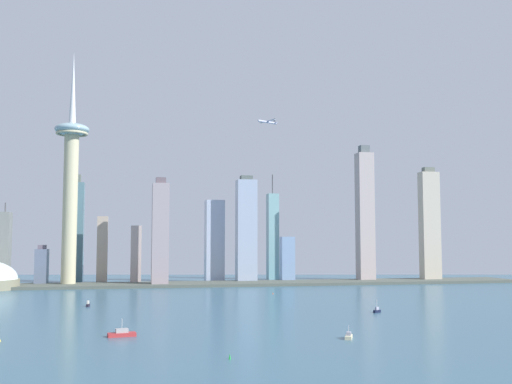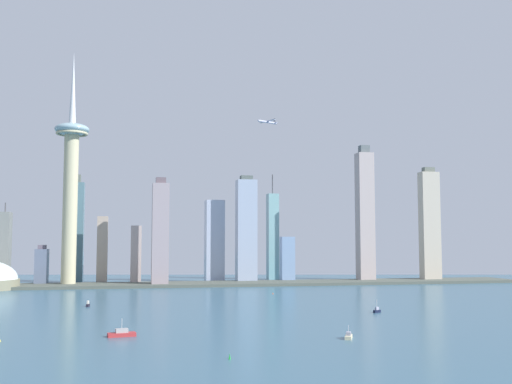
% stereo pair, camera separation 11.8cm
% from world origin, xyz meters
% --- Properties ---
extents(waterfront_pier, '(780.39, 73.09, 3.44)m').
position_xyz_m(waterfront_pier, '(0.00, 556.49, 1.72)').
color(waterfront_pier, '#4F564C').
rests_on(waterfront_pier, ground).
extents(observation_tower, '(41.46, 41.46, 287.44)m').
position_xyz_m(observation_tower, '(-184.04, 568.53, 135.95)').
color(observation_tower, '#BDB68F').
rests_on(observation_tower, ground).
extents(skyscraper_0, '(17.89, 14.31, 60.32)m').
position_xyz_m(skyscraper_0, '(93.28, 589.97, 30.16)').
color(skyscraper_0, '#7795BE').
rests_on(skyscraper_0, ground).
extents(skyscraper_1, '(26.71, 19.91, 143.46)m').
position_xyz_m(skyscraper_1, '(-186.22, 647.20, 68.36)').
color(skyscraper_1, slate).
rests_on(skyscraper_1, ground).
extents(skyscraper_2, '(25.37, 15.52, 155.77)m').
position_xyz_m(skyscraper_2, '(288.46, 567.74, 75.78)').
color(skyscraper_2, '#BEB29F').
rests_on(skyscraper_2, ground).
extents(skyscraper_3, '(13.90, 21.91, 101.63)m').
position_xyz_m(skyscraper_3, '(-263.19, 598.32, 45.03)').
color(skyscraper_3, slate).
rests_on(skyscraper_3, ground).
extents(skyscraper_4, '(13.23, 27.87, 74.01)m').
position_xyz_m(skyscraper_4, '(-104.50, 598.34, 37.00)').
color(skyscraper_4, '#BAA7A3').
rests_on(skyscraper_4, ground).
extents(skyscraper_5, '(21.40, 18.54, 184.63)m').
position_xyz_m(skyscraper_5, '(198.64, 576.92, 89.05)').
color(skyscraper_5, '#B0A09E').
rests_on(skyscraper_5, ground).
extents(skyscraper_7, '(15.14, 17.20, 150.14)m').
position_xyz_m(skyscraper_7, '(87.01, 647.79, 61.23)').
color(skyscraper_7, '#7AACB0').
rests_on(skyscraper_7, ground).
extents(skyscraper_8, '(14.78, 20.51, 49.71)m').
position_xyz_m(skyscraper_8, '(-217.23, 586.97, 23.31)').
color(skyscraper_8, slate).
rests_on(skyscraper_8, ground).
extents(skyscraper_9, '(24.47, 26.08, 109.15)m').
position_xyz_m(skyscraper_9, '(-1.22, 614.35, 54.57)').
color(skyscraper_9, '#A6B3CC').
rests_on(skyscraper_9, ground).
extents(skyscraper_10, '(25.81, 21.56, 140.67)m').
position_xyz_m(skyscraper_10, '(37.28, 588.80, 68.53)').
color(skyscraper_10, '#99A7C1').
rests_on(skyscraper_10, ground).
extents(skyscraper_11, '(13.01, 17.42, 86.08)m').
position_xyz_m(skyscraper_11, '(-146.75, 609.04, 43.04)').
color(skyscraper_11, '#AB998A').
rests_on(skyscraper_11, ground).
extents(skyscraper_12, '(19.94, 21.05, 131.47)m').
position_xyz_m(skyscraper_12, '(-76.52, 548.76, 63.48)').
color(skyscraper_12, gray).
rests_on(skyscraper_12, ground).
extents(boat_0, '(6.95, 5.09, 9.61)m').
position_xyz_m(boat_0, '(69.70, 237.75, 1.56)').
color(boat_0, black).
rests_on(boat_0, ground).
extents(boat_2, '(16.12, 8.10, 10.04)m').
position_xyz_m(boat_2, '(-116.63, 157.23, 1.63)').
color(boat_2, '#AD2E2F').
rests_on(boat_2, ground).
extents(boat_4, '(2.93, 6.82, 4.90)m').
position_xyz_m(boat_4, '(-145.55, 326.09, 1.77)').
color(boat_4, black).
rests_on(boat_4, ground).
extents(boat_5, '(7.53, 11.09, 7.34)m').
position_xyz_m(boat_5, '(4.70, 123.97, 1.38)').
color(boat_5, beige).
rests_on(boat_5, ground).
extents(channel_buoy_0, '(1.02, 1.02, 2.54)m').
position_xyz_m(channel_buoy_0, '(-68.32, 79.79, 1.27)').
color(channel_buoy_0, green).
rests_on(channel_buoy_0, ground).
extents(channel_buoy_1, '(1.01, 1.01, 2.16)m').
position_xyz_m(channel_buoy_1, '(31.25, 413.14, 1.08)').
color(channel_buoy_1, '#E54C19').
rests_on(channel_buoy_1, ground).
extents(airplane, '(28.92, 27.38, 7.79)m').
position_xyz_m(airplane, '(60.69, 566.68, 209.83)').
color(airplane, '#AFB1CE').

